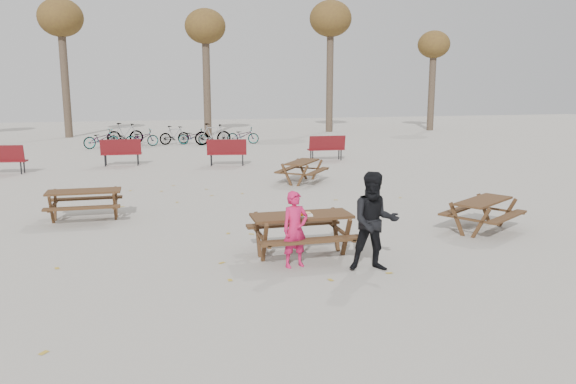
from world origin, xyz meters
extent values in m
plane|color=gray|center=(0.00, 0.00, 0.00)|extent=(80.00, 80.00, 0.00)
cube|color=#352313|center=(0.00, 0.00, 0.75)|extent=(1.80, 0.70, 0.05)
cube|color=#352313|center=(0.00, -0.60, 0.45)|extent=(1.80, 0.25, 0.05)
cube|color=#352313|center=(0.00, 0.60, 0.45)|extent=(1.80, 0.25, 0.05)
cylinder|color=#352313|center=(-0.75, -0.30, 0.36)|extent=(0.08, 0.08, 0.73)
cylinder|color=#352313|center=(-0.75, 0.30, 0.36)|extent=(0.08, 0.08, 0.73)
cylinder|color=#352313|center=(0.75, -0.30, 0.36)|extent=(0.08, 0.08, 0.73)
cylinder|color=#352313|center=(0.75, 0.30, 0.36)|extent=(0.08, 0.08, 0.73)
cube|color=silver|center=(0.06, -0.16, 0.79)|extent=(0.18, 0.11, 0.03)
ellipsoid|color=tan|center=(0.06, -0.16, 0.83)|extent=(0.14, 0.06, 0.05)
cylinder|color=silver|center=(-0.05, -0.21, 0.85)|extent=(0.06, 0.06, 0.15)
cylinder|color=orange|center=(-0.05, -0.21, 0.83)|extent=(0.07, 0.07, 0.05)
cylinder|color=white|center=(-0.05, -0.21, 0.94)|extent=(0.03, 0.03, 0.02)
imported|color=#C4184E|center=(-0.27, -0.56, 0.66)|extent=(0.54, 0.41, 1.32)
imported|color=black|center=(0.96, -1.07, 0.84)|extent=(0.93, 0.79, 1.68)
imported|color=black|center=(-4.76, 19.13, 0.46)|extent=(1.84, 1.24, 0.92)
imported|color=black|center=(-3.68, 20.62, 0.56)|extent=(1.93, 0.96, 1.12)
imported|color=black|center=(-2.86, 19.46, 0.43)|extent=(1.73, 0.91, 0.86)
imported|color=black|center=(-1.22, 20.04, 0.48)|extent=(1.66, 0.92, 0.96)
imported|color=black|center=(-0.27, 19.74, 0.41)|extent=(1.65, 0.94, 0.82)
imported|color=black|center=(0.67, 19.23, 0.55)|extent=(1.86, 0.58, 1.11)
imported|color=black|center=(2.27, 19.52, 0.43)|extent=(1.75, 1.01, 0.87)
cylinder|color=#382B21|center=(-7.00, 25.50, 3.15)|extent=(0.44, 0.44, 6.30)
ellipsoid|color=brown|center=(-7.00, 25.50, 6.75)|extent=(2.52, 2.52, 2.14)
cylinder|color=#382B21|center=(1.00, 24.50, 2.97)|extent=(0.44, 0.44, 5.95)
ellipsoid|color=brown|center=(1.00, 24.50, 6.38)|extent=(2.38, 2.38, 2.02)
cylinder|color=#382B21|center=(9.00, 25.50, 3.32)|extent=(0.44, 0.44, 6.65)
ellipsoid|color=brown|center=(9.00, 25.50, 7.12)|extent=(2.66, 2.66, 2.26)
cylinder|color=#382B21|center=(16.00, 25.00, 2.62)|extent=(0.44, 0.44, 5.25)
ellipsoid|color=brown|center=(16.00, 25.00, 5.62)|extent=(2.10, 2.10, 1.79)
camera|label=1|loc=(-2.66, -9.49, 3.09)|focal=35.00mm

